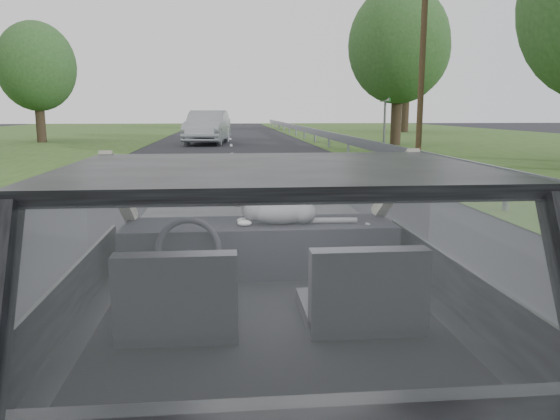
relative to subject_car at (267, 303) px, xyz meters
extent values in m
cube|color=#24262A|center=(0.00, 0.00, 0.00)|extent=(1.80, 4.00, 1.45)
cube|color=black|center=(0.00, 0.62, 0.12)|extent=(1.58, 0.45, 0.30)
cube|color=black|center=(-0.40, -0.29, 0.16)|extent=(0.50, 0.72, 0.42)
cube|color=black|center=(0.40, -0.29, 0.16)|extent=(0.50, 0.72, 0.42)
torus|color=black|center=(-0.40, 0.33, 0.20)|extent=(0.36, 0.36, 0.04)
ellipsoid|color=gray|center=(0.12, 0.57, 0.36)|extent=(0.55, 0.19, 0.25)
cube|color=gray|center=(4.30, 10.00, -0.15)|extent=(0.05, 90.00, 0.32)
imported|color=silver|center=(-1.16, 25.46, 0.11)|extent=(2.58, 5.27, 1.67)
cube|color=#1E6A26|center=(7.33, 23.26, 0.64)|extent=(0.28, 1.09, 2.72)
cylinder|color=brown|center=(7.23, 18.16, 2.79)|extent=(0.27, 0.27, 7.04)
camera|label=1|loc=(-0.18, -2.55, 0.93)|focal=35.00mm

